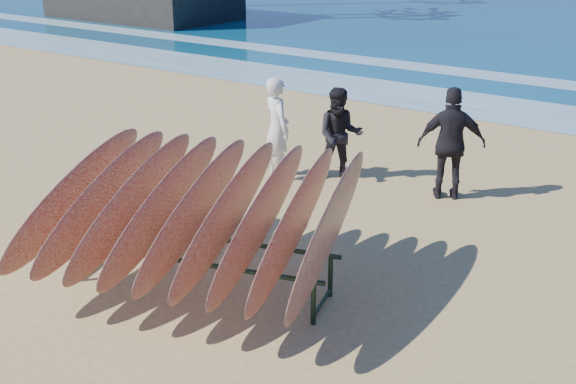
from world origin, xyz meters
name	(u,v)px	position (x,y,z in m)	size (l,w,h in m)	color
ground	(248,288)	(0.00, 0.00, 0.00)	(120.00, 120.00, 0.00)	tan
foam_near	(530,113)	(0.00, 10.00, 0.01)	(160.00, 160.00, 0.00)	white
foam_far	(575,86)	(0.00, 13.50, 0.01)	(160.00, 160.00, 0.00)	white
surfboard_rack	(196,210)	(-0.45, -0.33, 0.98)	(3.91, 3.82, 1.65)	black
person_white	(277,128)	(-2.03, 3.31, 0.84)	(0.61, 0.40, 1.68)	silver
person_dark_a	(340,135)	(-1.11, 3.77, 0.77)	(0.75, 0.58, 1.54)	black
person_dark_b	(451,144)	(0.65, 4.09, 0.86)	(1.01, 0.42, 1.73)	black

